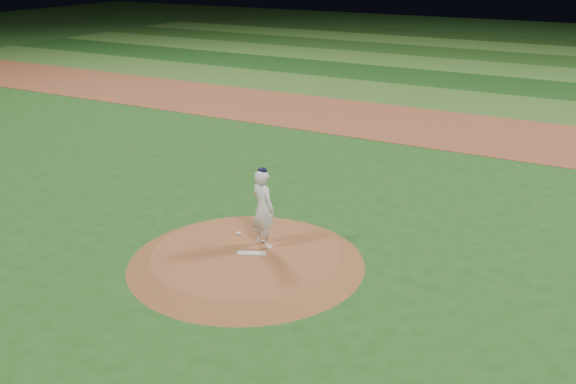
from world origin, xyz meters
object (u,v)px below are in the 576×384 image
Objects in this scene: pitchers_mound at (246,258)px; rosin_bag at (239,233)px; pitcher_on_mound at (263,208)px; pitching_rubber at (252,253)px.

pitchers_mound is 46.18× the size of rosin_bag.
pitchers_mound is at bearing -47.27° from rosin_bag.
pitchers_mound is 1.22m from pitcher_on_mound.
rosin_bag is (-0.86, 0.77, 0.02)m from pitching_rubber.
pitchers_mound is 2.82× the size of pitcher_on_mound.
pitching_rubber is at bearing -41.62° from rosin_bag.
rosin_bag reaches higher than pitching_rubber.
pitcher_on_mound reaches higher than rosin_bag.
pitcher_on_mound is at bearing 64.36° from pitching_rubber.
rosin_bag reaches higher than pitchers_mound.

